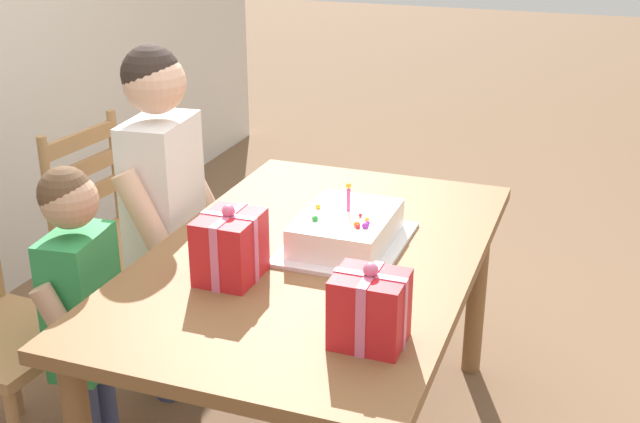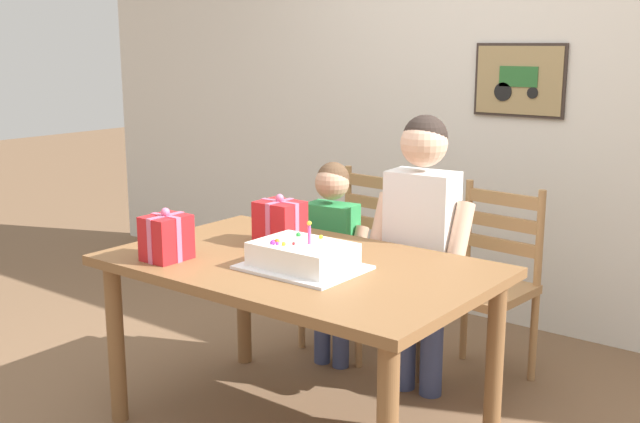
{
  "view_description": "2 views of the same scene",
  "coord_description": "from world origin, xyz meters",
  "px_view_note": "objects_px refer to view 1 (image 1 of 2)",
  "views": [
    {
      "loc": [
        -2.07,
        -0.77,
        1.76
      ],
      "look_at": [
        0.04,
        -0.0,
        0.84
      ],
      "focal_mm": 46.16,
      "sensor_mm": 36.0,
      "label": 1
    },
    {
      "loc": [
        1.85,
        -2.27,
        1.57
      ],
      "look_at": [
        0.04,
        0.09,
        0.92
      ],
      "focal_mm": 43.35,
      "sensor_mm": 36.0,
      "label": 2
    }
  ],
  "objects_px": {
    "dining_table": "(315,280)",
    "child_younger": "(82,296)",
    "gift_box_red_large": "(230,247)",
    "child_older": "(163,191)",
    "birthday_cake": "(347,231)",
    "gift_box_beside_cake": "(370,309)",
    "chair_right": "(121,242)"
  },
  "relations": [
    {
      "from": "dining_table",
      "to": "chair_right",
      "type": "height_order",
      "value": "chair_right"
    },
    {
      "from": "dining_table",
      "to": "gift_box_red_large",
      "type": "height_order",
      "value": "gift_box_red_large"
    },
    {
      "from": "birthday_cake",
      "to": "child_younger",
      "type": "bearing_deg",
      "value": 118.67
    },
    {
      "from": "gift_box_red_large",
      "to": "child_older",
      "type": "height_order",
      "value": "child_older"
    },
    {
      "from": "chair_right",
      "to": "child_older",
      "type": "relative_size",
      "value": 0.72
    },
    {
      "from": "dining_table",
      "to": "chair_right",
      "type": "bearing_deg",
      "value": 68.77
    },
    {
      "from": "dining_table",
      "to": "birthday_cake",
      "type": "xyz_separation_m",
      "value": [
        0.08,
        -0.07,
        0.14
      ]
    },
    {
      "from": "gift_box_beside_cake",
      "to": "child_older",
      "type": "distance_m",
      "value": 1.11
    },
    {
      "from": "gift_box_beside_cake",
      "to": "gift_box_red_large",
      "type": "bearing_deg",
      "value": 66.76
    },
    {
      "from": "birthday_cake",
      "to": "gift_box_red_large",
      "type": "xyz_separation_m",
      "value": [
        -0.31,
        0.23,
        0.04
      ]
    },
    {
      "from": "gift_box_beside_cake",
      "to": "child_older",
      "type": "xyz_separation_m",
      "value": [
        0.62,
        0.92,
        -0.05
      ]
    },
    {
      "from": "birthday_cake",
      "to": "child_younger",
      "type": "xyz_separation_m",
      "value": [
        -0.38,
        0.69,
        -0.16
      ]
    },
    {
      "from": "gift_box_beside_cake",
      "to": "child_older",
      "type": "relative_size",
      "value": 0.17
    },
    {
      "from": "birthday_cake",
      "to": "gift_box_beside_cake",
      "type": "relative_size",
      "value": 2.07
    },
    {
      "from": "gift_box_beside_cake",
      "to": "birthday_cake",
      "type": "bearing_deg",
      "value": 23.94
    },
    {
      "from": "gift_box_red_large",
      "to": "child_older",
      "type": "bearing_deg",
      "value": 47.16
    },
    {
      "from": "gift_box_beside_cake",
      "to": "child_older",
      "type": "height_order",
      "value": "child_older"
    },
    {
      "from": "gift_box_red_large",
      "to": "gift_box_beside_cake",
      "type": "height_order",
      "value": "gift_box_red_large"
    },
    {
      "from": "birthday_cake",
      "to": "dining_table",
      "type": "bearing_deg",
      "value": 137.7
    },
    {
      "from": "dining_table",
      "to": "gift_box_red_large",
      "type": "xyz_separation_m",
      "value": [
        -0.23,
        0.16,
        0.18
      ]
    },
    {
      "from": "birthday_cake",
      "to": "child_older",
      "type": "bearing_deg",
      "value": 80.66
    },
    {
      "from": "gift_box_red_large",
      "to": "child_younger",
      "type": "relative_size",
      "value": 0.22
    },
    {
      "from": "child_older",
      "to": "child_younger",
      "type": "bearing_deg",
      "value": 179.93
    },
    {
      "from": "child_older",
      "to": "birthday_cake",
      "type": "bearing_deg",
      "value": -99.34
    },
    {
      "from": "chair_right",
      "to": "child_younger",
      "type": "bearing_deg",
      "value": -155.15
    },
    {
      "from": "birthday_cake",
      "to": "gift_box_red_large",
      "type": "bearing_deg",
      "value": 143.27
    },
    {
      "from": "chair_right",
      "to": "child_older",
      "type": "xyz_separation_m",
      "value": [
        -0.17,
        -0.31,
        0.3
      ]
    },
    {
      "from": "gift_box_red_large",
      "to": "child_older",
      "type": "xyz_separation_m",
      "value": [
        0.43,
        0.46,
        -0.05
      ]
    },
    {
      "from": "dining_table",
      "to": "child_younger",
      "type": "height_order",
      "value": "child_younger"
    },
    {
      "from": "dining_table",
      "to": "gift_box_beside_cake",
      "type": "distance_m",
      "value": 0.55
    },
    {
      "from": "birthday_cake",
      "to": "chair_right",
      "type": "relative_size",
      "value": 0.48
    },
    {
      "from": "dining_table",
      "to": "birthday_cake",
      "type": "bearing_deg",
      "value": -42.3
    }
  ]
}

